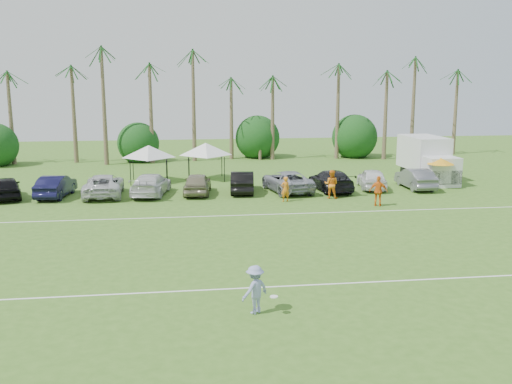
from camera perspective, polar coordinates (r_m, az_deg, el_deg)
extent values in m
plane|color=#3D671F|center=(19.98, -1.32, -11.63)|extent=(120.00, 120.00, 0.00)
cube|color=white|center=(21.82, -1.92, -9.62)|extent=(80.00, 0.10, 0.01)
cube|color=white|center=(33.29, -4.01, -2.41)|extent=(80.00, 0.10, 0.01)
cone|color=brown|center=(58.38, -22.72, 6.97)|extent=(0.44, 0.44, 9.00)
cone|color=brown|center=(57.28, -17.88, 7.72)|extent=(0.44, 0.44, 10.00)
cone|color=brown|center=(56.70, -13.89, 8.41)|extent=(0.44, 0.44, 11.00)
cone|color=brown|center=(56.49, -9.76, 7.03)|extent=(0.44, 0.44, 8.00)
cone|color=brown|center=(56.46, -5.68, 7.64)|extent=(0.44, 0.44, 9.00)
cone|color=brown|center=(56.72, -1.61, 8.21)|extent=(0.44, 0.44, 10.00)
cone|color=brown|center=(57.26, 2.42, 8.73)|extent=(0.44, 0.44, 11.00)
cone|color=brown|center=(58.42, 7.28, 7.23)|extent=(0.44, 0.44, 8.00)
cone|color=brown|center=(59.87, 11.96, 7.65)|extent=(0.44, 0.44, 9.00)
cone|color=brown|center=(61.70, 16.40, 8.00)|extent=(0.44, 0.44, 10.00)
cone|color=brown|center=(63.41, 19.77, 8.32)|extent=(0.44, 0.44, 11.00)
cylinder|color=brown|center=(60.20, -24.06, 3.32)|extent=(0.30, 0.30, 1.40)
sphere|color=#103B14|center=(60.09, -24.14, 4.36)|extent=(4.00, 4.00, 4.00)
cylinder|color=brown|center=(57.90, -11.60, 3.78)|extent=(0.30, 0.30, 1.40)
sphere|color=#103B14|center=(57.78, -11.64, 4.86)|extent=(4.00, 4.00, 4.00)
cylinder|color=brown|center=(58.31, 0.27, 4.05)|extent=(0.30, 0.30, 1.40)
sphere|color=#103B14|center=(58.19, 0.27, 5.13)|extent=(4.00, 4.00, 4.00)
cylinder|color=brown|center=(60.51, 9.72, 4.14)|extent=(0.30, 0.30, 1.40)
sphere|color=#103B14|center=(60.39, 9.75, 5.18)|extent=(4.00, 4.00, 4.00)
imported|color=orange|center=(37.15, 2.94, 0.28)|extent=(0.67, 0.52, 1.64)
imported|color=orange|center=(38.47, 7.54, 0.78)|extent=(1.15, 1.05, 1.92)
imported|color=orange|center=(36.52, 12.15, 0.08)|extent=(1.21, 0.86, 1.91)
cube|color=silver|center=(47.70, 16.40, 3.81)|extent=(2.61, 4.78, 2.60)
cube|color=silver|center=(44.85, 18.04, 1.95)|extent=(2.39, 1.87, 2.18)
cube|color=black|center=(44.21, 18.45, 1.39)|extent=(2.39, 0.32, 1.04)
cube|color=#E5590C|center=(48.30, 17.79, 3.25)|extent=(0.02, 1.66, 0.94)
cylinder|color=black|center=(44.69, 16.68, 1.18)|extent=(0.31, 0.94, 0.94)
cylinder|color=black|center=(45.59, 19.06, 1.23)|extent=(0.31, 0.94, 0.94)
cylinder|color=black|center=(48.64, 14.58, 2.05)|extent=(0.31, 0.94, 0.94)
cylinder|color=black|center=(49.47, 16.81, 2.08)|extent=(0.31, 0.94, 0.94)
cylinder|color=black|center=(43.90, -12.45, 1.87)|extent=(0.06, 0.06, 1.92)
cylinder|color=black|center=(43.75, -8.94, 1.97)|extent=(0.06, 0.06, 1.92)
cylinder|color=black|center=(46.55, -12.19, 2.39)|extent=(0.06, 0.06, 1.92)
cylinder|color=black|center=(46.41, -8.88, 2.48)|extent=(0.06, 0.06, 1.92)
pyramid|color=silver|center=(44.89, -10.70, 4.61)|extent=(4.16, 4.16, 0.96)
cylinder|color=black|center=(44.42, -6.70, 2.18)|extent=(0.06, 0.06, 1.96)
cylinder|color=black|center=(44.54, -3.17, 2.26)|extent=(0.06, 0.06, 1.96)
cylinder|color=black|center=(47.12, -6.76, 2.68)|extent=(0.06, 0.06, 1.96)
cylinder|color=black|center=(47.24, -3.44, 2.76)|extent=(0.06, 0.06, 1.96)
pyramid|color=silver|center=(45.57, -5.06, 4.92)|extent=(4.23, 4.23, 0.98)
cylinder|color=black|center=(43.89, 17.92, 1.66)|extent=(0.05, 0.05, 2.01)
cone|color=orange|center=(43.75, 17.99, 2.96)|extent=(2.01, 2.01, 0.46)
imported|color=#8A94C4|center=(19.37, -0.10, -9.72)|extent=(1.23, 1.12, 1.66)
cylinder|color=white|center=(19.27, 1.80, -10.42)|extent=(0.27, 0.27, 0.03)
imported|color=black|center=(41.58, -23.72, 0.41)|extent=(3.00, 4.73, 1.50)
imported|color=#111133|center=(40.92, -19.39, 0.56)|extent=(2.13, 4.71, 1.50)
imported|color=silver|center=(40.30, -14.98, 0.66)|extent=(2.68, 5.48, 1.50)
imported|color=silver|center=(39.94, -10.46, 0.76)|extent=(2.94, 5.45, 1.50)
imported|color=gray|center=(39.81, -5.89, 0.85)|extent=(2.23, 4.57, 1.50)
imported|color=black|center=(40.33, -1.38, 1.04)|extent=(2.09, 4.70, 1.50)
imported|color=#9396A0|center=(40.58, 3.13, 1.09)|extent=(3.37, 5.74, 1.50)
imported|color=black|center=(41.22, 7.50, 1.16)|extent=(2.56, 5.33, 1.50)
imported|color=white|center=(42.50, 11.52, 1.33)|extent=(2.52, 4.64, 1.50)
imported|color=slate|center=(43.32, 15.65, 1.32)|extent=(1.64, 4.57, 1.50)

